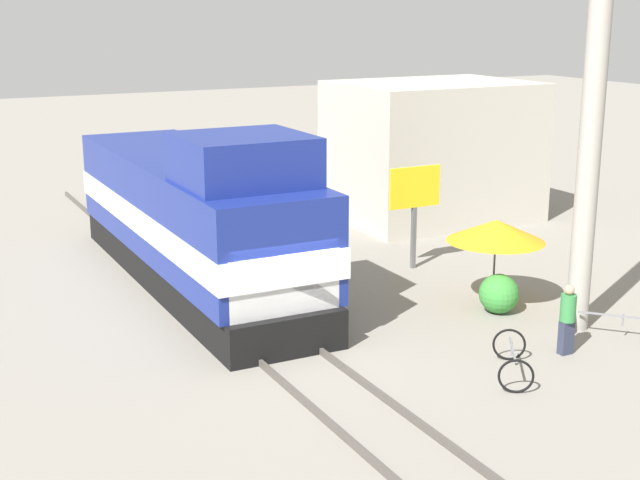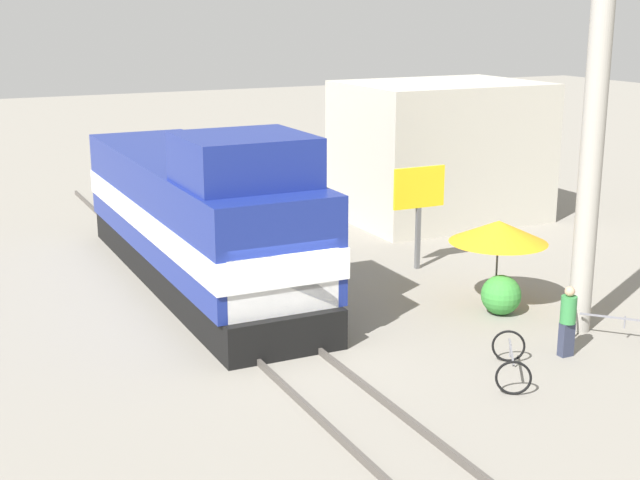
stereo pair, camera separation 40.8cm
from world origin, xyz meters
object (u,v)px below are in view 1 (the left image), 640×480
Objects in this scene: bicycle at (609,323)px; bicycle_spare at (512,359)px; vendor_umbrella at (496,231)px; billboard_sign at (415,194)px; locomotive at (197,219)px; person_bystander at (567,317)px; utility_pole at (592,117)px.

bicycle_spare is at bearing 149.17° from bicycle.
billboard_sign is (0.02, 3.74, 0.22)m from vendor_umbrella.
vendor_umbrella is at bearing -38.56° from locomotive.
person_bystander is 0.86× the size of bicycle_spare.
bicycle_spare is (3.67, -8.63, -1.50)m from locomotive.
billboard_sign is at bearing 96.84° from utility_pole.
utility_pole is 4.69m from bicycle.
vendor_umbrella is at bearing -88.43° from bicycle_spare.
billboard_sign is at bearing 84.93° from person_bystander.
utility_pole is 5.35× the size of bicycle_spare.
utility_pole is 5.78m from bicycle_spare.
billboard_sign is at bearing 89.75° from vendor_umbrella.
utility_pole reaches higher than vendor_umbrella.
locomotive is at bearing 88.69° from bicycle.
bicycle is (0.94, -3.05, -1.60)m from vendor_umbrella.
utility_pole is 4.02× the size of vendor_umbrella.
bicycle is at bearing -82.22° from billboard_sign.
vendor_umbrella is 1.33× the size of bicycle_spare.
vendor_umbrella is 1.56× the size of person_bystander.
person_bystander is at bearing 147.86° from bicycle.
utility_pole reaches higher than bicycle.
person_bystander is at bearing -140.26° from utility_pole.
vendor_umbrella is at bearing 79.63° from person_bystander.
bicycle_spare is (-3.36, -0.72, 0.01)m from bicycle.
locomotive is 4.19× the size of billboard_sign.
locomotive is at bearing 169.60° from billboard_sign.
vendor_umbrella is 3.74m from billboard_sign.
utility_pole reaches higher than billboard_sign.
utility_pole reaches higher than person_bystander.
bicycle_spare is (-3.15, -1.54, -4.60)m from utility_pole.
locomotive is 10.31m from utility_pole.
utility_pole is at bearing -71.82° from vendor_umbrella.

